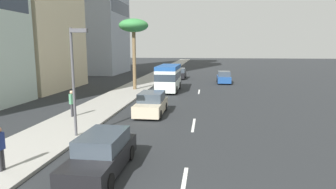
# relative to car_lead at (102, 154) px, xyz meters

# --- Properties ---
(ground_plane) EXTENTS (198.00, 198.00, 0.00)m
(ground_plane) POSITION_rel_car_lead_xyz_m (26.63, -3.30, -0.73)
(ground_plane) COLOR #26282B
(sidewalk_right) EXTENTS (162.00, 3.87, 0.15)m
(sidewalk_right) POSITION_rel_car_lead_xyz_m (26.63, 4.48, -0.66)
(sidewalk_right) COLOR #9E9B93
(sidewalk_right) RESTS_ON ground_plane
(lane_stripe_near) EXTENTS (3.20, 0.16, 0.01)m
(lane_stripe_near) POSITION_rel_car_lead_xyz_m (-0.81, -3.30, -0.73)
(lane_stripe_near) COLOR silver
(lane_stripe_near) RESTS_ON ground_plane
(lane_stripe_mid) EXTENTS (3.20, 0.16, 0.01)m
(lane_stripe_mid) POSITION_rel_car_lead_xyz_m (7.42, -3.30, -0.73)
(lane_stripe_mid) COLOR silver
(lane_stripe_mid) RESTS_ON ground_plane
(lane_stripe_far) EXTENTS (3.20, 0.16, 0.01)m
(lane_stripe_far) POSITION_rel_car_lead_xyz_m (21.37, -3.30, -0.73)
(lane_stripe_far) COLOR silver
(lane_stripe_far) RESTS_ON ground_plane
(car_lead) EXTENTS (4.54, 1.79, 1.54)m
(car_lead) POSITION_rel_car_lead_xyz_m (0.00, 0.00, 0.00)
(car_lead) COLOR black
(car_lead) RESTS_ON ground_plane
(car_second) EXTENTS (4.40, 1.94, 1.63)m
(car_second) POSITION_rel_car_lead_xyz_m (10.04, -0.05, 0.04)
(car_second) COLOR beige
(car_second) RESTS_ON ground_plane
(minibus_third) EXTENTS (6.57, 2.35, 2.92)m
(minibus_third) POSITION_rel_car_lead_xyz_m (21.58, 0.15, 0.87)
(minibus_third) COLOR silver
(minibus_third) RESTS_ON ground_plane
(car_fourth) EXTENTS (4.26, 1.84, 1.67)m
(car_fourth) POSITION_rel_car_lead_xyz_m (29.68, -6.49, 0.05)
(car_fourth) COLOR #1E478C
(car_fourth) RESTS_ON ground_plane
(car_fifth) EXTENTS (4.46, 1.94, 1.66)m
(car_fifth) POSITION_rel_car_lead_xyz_m (34.80, 0.14, 0.05)
(car_fifth) COLOR black
(car_fifth) RESTS_ON ground_plane
(pedestrian_near_lamp) EXTENTS (0.35, 0.26, 1.76)m
(pedestrian_near_lamp) POSITION_rel_car_lead_xyz_m (-0.73, 3.80, 0.39)
(pedestrian_near_lamp) COLOR #333338
(pedestrian_near_lamp) RESTS_ON sidewalk_right
(pedestrian_mid_block) EXTENTS (0.39, 0.34, 1.82)m
(pedestrian_mid_block) POSITION_rel_car_lead_xyz_m (8.00, 5.13, 0.44)
(pedestrian_mid_block) COLOR #333338
(pedestrian_mid_block) RESTS_ON sidewalk_right
(palm_tree) EXTENTS (3.27, 3.27, 7.91)m
(palm_tree) POSITION_rel_car_lead_xyz_m (21.42, 4.08, 6.36)
(palm_tree) COLOR brown
(palm_tree) RESTS_ON sidewalk_right
(street_lamp) EXTENTS (0.24, 0.97, 5.75)m
(street_lamp) POSITION_rel_car_lead_xyz_m (3.91, 2.82, 3.05)
(street_lamp) COLOR #4C4C51
(street_lamp) RESTS_ON sidewalk_right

